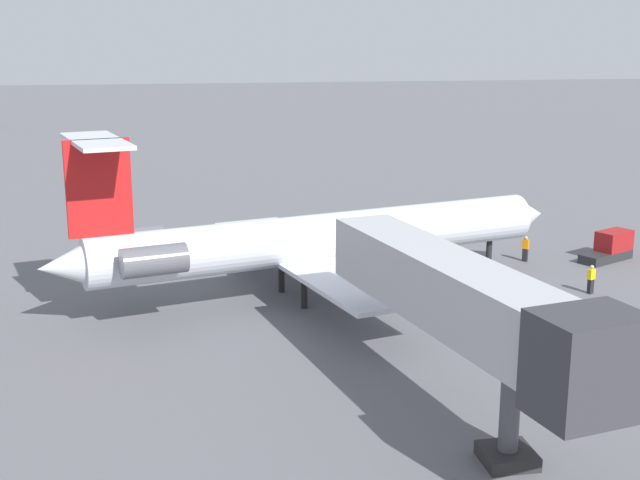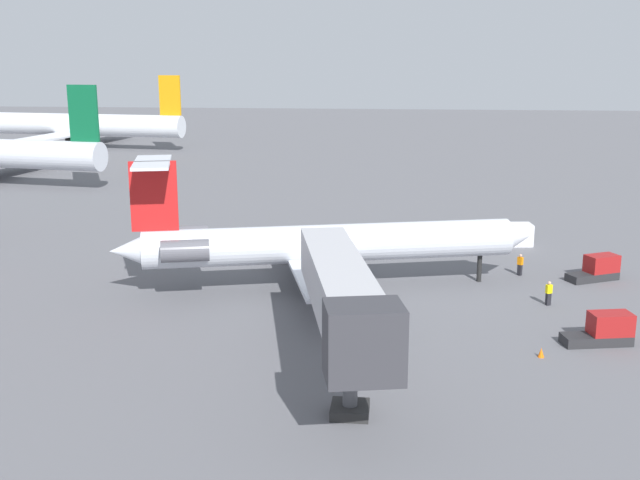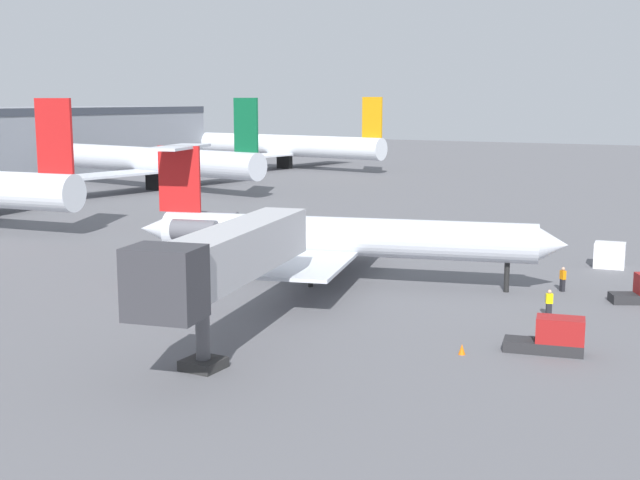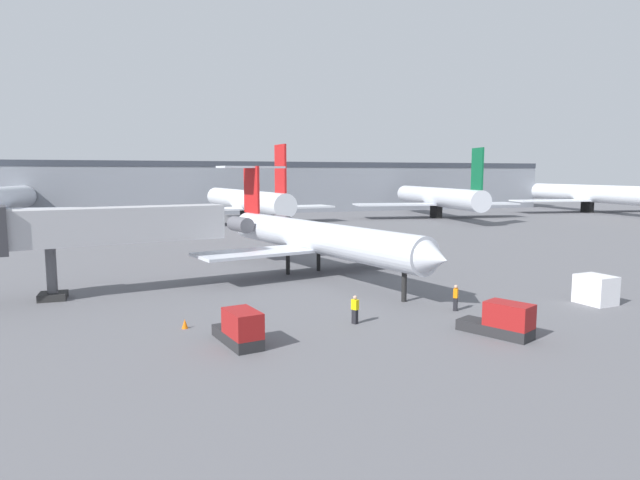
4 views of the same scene
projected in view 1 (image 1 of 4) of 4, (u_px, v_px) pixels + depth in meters
ground_plane at (341, 290)px, 49.70m from camera, size 400.00×400.00×0.10m
regional_jet at (310, 238)px, 47.47m from camera, size 20.66×30.28×9.57m
jet_bridge at (473, 306)px, 30.99m from camera, size 17.37×6.41×6.65m
ground_crew_marshaller at (525, 248)px, 55.60m from camera, size 0.46×0.47×1.69m
ground_crew_loader at (591, 279)px, 48.76m from camera, size 0.41×0.47×1.69m
baggage_tug_lead at (610, 247)px, 55.96m from camera, size 3.05×4.20×1.90m
cargo_container_uld at (488, 214)px, 65.40m from camera, size 2.13×2.48×1.94m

